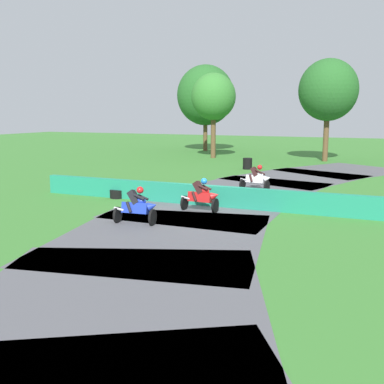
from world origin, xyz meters
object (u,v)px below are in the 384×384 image
object	(u,v)px
motorcycle_chase_red	(202,196)
motorcycle_trailing_blue	(137,206)
tire_stack_mid_a	(117,194)
tire_stack_near	(247,164)
motorcycle_lead_white	(257,178)

from	to	relation	value
motorcycle_chase_red	motorcycle_trailing_blue	world-z (taller)	motorcycle_chase_red
motorcycle_trailing_blue	tire_stack_mid_a	bearing A→B (deg)	130.53
tire_stack_near	tire_stack_mid_a	distance (m)	13.62
motorcycle_chase_red	tire_stack_mid_a	xyz separation A→B (m)	(-4.84, 1.16, -0.46)
motorcycle_chase_red	tire_stack_mid_a	size ratio (longest dim) A/B	2.42
motorcycle_lead_white	tire_stack_mid_a	xyz separation A→B (m)	(-5.53, -4.77, -0.44)
motorcycle_trailing_blue	tire_stack_near	bearing A→B (deg)	93.42
motorcycle_lead_white	motorcycle_trailing_blue	bearing A→B (deg)	-102.94
tire_stack_mid_a	motorcycle_trailing_blue	bearing A→B (deg)	-49.47
motorcycle_trailing_blue	tire_stack_mid_a	distance (m)	5.40
tire_stack_near	tire_stack_mid_a	world-z (taller)	tire_stack_near
motorcycle_chase_red	motorcycle_trailing_blue	xyz separation A→B (m)	(-1.35, -2.93, -0.01)
motorcycle_lead_white	tire_stack_near	size ratio (longest dim) A/B	2.14
tire_stack_near	motorcycle_lead_white	bearing A→B (deg)	-70.34
motorcycle_chase_red	tire_stack_near	bearing A→B (deg)	99.33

